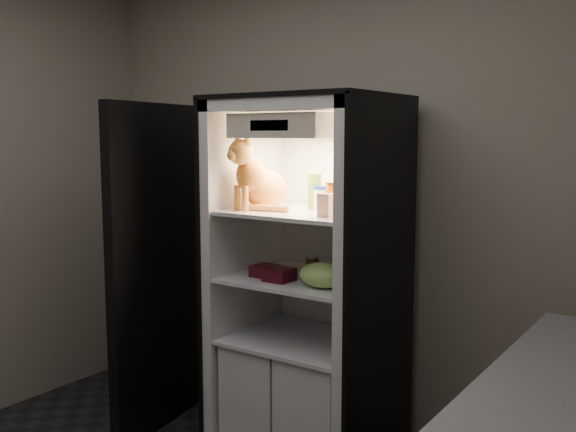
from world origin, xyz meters
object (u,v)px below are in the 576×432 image
(pepper_jar, at_px, (358,192))
(soda_can_b, at_px, (358,271))
(cream_carton, at_px, (326,205))
(parmesan_shaker, at_px, (314,191))
(refrigerator, at_px, (310,302))
(salsa_jar, at_px, (334,197))
(berry_box_left, at_px, (265,271))
(berry_box_right, at_px, (279,275))
(soda_can_a, at_px, (340,265))
(condiment_jar, at_px, (312,265))
(tabby_cat, at_px, (258,181))
(mayo_tub, at_px, (321,198))
(soda_can_c, at_px, (329,273))
(grape_bag, at_px, (322,275))

(pepper_jar, relative_size, soda_can_b, 1.72)
(cream_carton, bearing_deg, parmesan_shaker, 132.29)
(refrigerator, relative_size, salsa_jar, 12.49)
(refrigerator, height_order, pepper_jar, refrigerator)
(berry_box_left, bearing_deg, berry_box_right, -18.66)
(berry_box_left, bearing_deg, soda_can_a, 30.46)
(parmesan_shaker, height_order, condiment_jar, parmesan_shaker)
(salsa_jar, height_order, berry_box_right, salsa_jar)
(tabby_cat, relative_size, parmesan_shaker, 2.11)
(refrigerator, distance_m, salsa_jar, 0.60)
(refrigerator, distance_m, mayo_tub, 0.56)
(pepper_jar, height_order, soda_can_b, pepper_jar)
(berry_box_left, distance_m, berry_box_right, 0.13)
(refrigerator, distance_m, berry_box_left, 0.30)
(parmesan_shaker, relative_size, soda_can_b, 1.59)
(mayo_tub, bearing_deg, refrigerator, -150.17)
(tabby_cat, bearing_deg, soda_can_a, 37.77)
(soda_can_a, relative_size, soda_can_b, 1.13)
(salsa_jar, bearing_deg, soda_can_b, 8.06)
(tabby_cat, bearing_deg, mayo_tub, 45.96)
(parmesan_shaker, bearing_deg, soda_can_b, -7.88)
(soda_can_b, distance_m, soda_can_c, 0.16)
(soda_can_c, relative_size, berry_box_left, 0.98)
(refrigerator, height_order, tabby_cat, refrigerator)
(parmesan_shaker, bearing_deg, grape_bag, -49.58)
(tabby_cat, relative_size, berry_box_right, 3.04)
(refrigerator, relative_size, tabby_cat, 4.73)
(soda_can_b, height_order, grape_bag, grape_bag)
(condiment_jar, height_order, berry_box_left, condiment_jar)
(parmesan_shaker, height_order, cream_carton, parmesan_shaker)
(soda_can_a, height_order, soda_can_c, soda_can_a)
(salsa_jar, xyz_separation_m, pepper_jar, (0.12, 0.04, 0.03))
(parmesan_shaker, xyz_separation_m, cream_carton, (0.22, -0.25, -0.04))
(condiment_jar, bearing_deg, soda_can_b, -8.36)
(refrigerator, relative_size, condiment_jar, 19.16)
(mayo_tub, relative_size, salsa_jar, 0.81)
(pepper_jar, relative_size, berry_box_left, 1.68)
(refrigerator, height_order, berry_box_left, refrigerator)
(soda_can_b, bearing_deg, refrigerator, 177.08)
(salsa_jar, xyz_separation_m, cream_carton, (0.07, -0.19, -0.02))
(cream_carton, distance_m, soda_can_a, 0.43)
(cream_carton, xyz_separation_m, berry_box_left, (-0.41, 0.05, -0.38))
(salsa_jar, height_order, berry_box_left, salsa_jar)
(soda_can_b, bearing_deg, berry_box_right, -150.45)
(grape_bag, bearing_deg, cream_carton, -30.00)
(mayo_tub, height_order, soda_can_b, mayo_tub)
(mayo_tub, height_order, salsa_jar, salsa_jar)
(mayo_tub, distance_m, cream_carton, 0.31)
(berry_box_left, xyz_separation_m, berry_box_right, (0.12, -0.04, 0.00))
(parmesan_shaker, distance_m, soda_can_b, 0.48)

